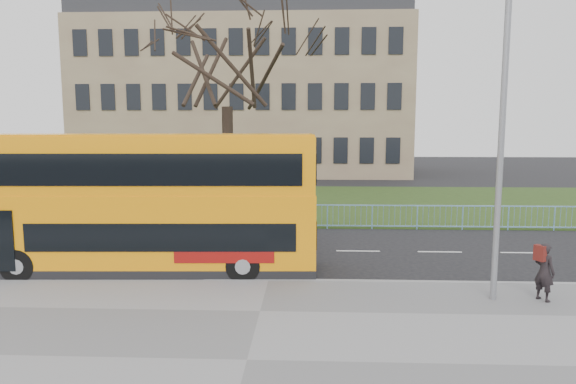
# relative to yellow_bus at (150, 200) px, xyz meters

# --- Properties ---
(ground) EXTENTS (120.00, 120.00, 0.00)m
(ground) POSITION_rel_yellow_bus_xyz_m (3.79, 0.51, -2.31)
(ground) COLOR black
(ground) RESTS_ON ground
(pavement) EXTENTS (80.00, 10.50, 0.12)m
(pavement) POSITION_rel_yellow_bus_xyz_m (3.79, -6.24, -2.25)
(pavement) COLOR slate
(pavement) RESTS_ON ground
(kerb) EXTENTS (80.00, 0.20, 0.14)m
(kerb) POSITION_rel_yellow_bus_xyz_m (3.79, -1.04, -2.24)
(kerb) COLOR gray
(kerb) RESTS_ON ground
(grass_verge) EXTENTS (80.00, 15.40, 0.08)m
(grass_verge) POSITION_rel_yellow_bus_xyz_m (3.79, 14.81, -2.27)
(grass_verge) COLOR #223714
(grass_verge) RESTS_ON ground
(guard_railing) EXTENTS (40.00, 0.12, 1.10)m
(guard_railing) POSITION_rel_yellow_bus_xyz_m (3.79, 7.11, -1.76)
(guard_railing) COLOR #7EB5E0
(guard_railing) RESTS_ON ground
(bare_tree) EXTENTS (9.13, 9.13, 13.05)m
(bare_tree) POSITION_rel_yellow_bus_xyz_m (0.79, 10.51, 4.30)
(bare_tree) COLOR black
(bare_tree) RESTS_ON grass_verge
(civic_building) EXTENTS (30.00, 15.00, 14.00)m
(civic_building) POSITION_rel_yellow_bus_xyz_m (-1.21, 35.51, 4.69)
(civic_building) COLOR #816952
(civic_building) RESTS_ON ground
(yellow_bus) EXTENTS (10.36, 2.88, 4.30)m
(yellow_bus) POSITION_rel_yellow_bus_xyz_m (0.00, 0.00, 0.00)
(yellow_bus) COLOR #FF970A
(yellow_bus) RESTS_ON ground
(pedestrian) EXTENTS (0.60, 0.66, 1.52)m
(pedestrian) POSITION_rel_yellow_bus_xyz_m (11.04, -2.53, -1.43)
(pedestrian) COLOR black
(pedestrian) RESTS_ON pavement
(street_lamp) EXTENTS (1.68, 0.31, 7.92)m
(street_lamp) POSITION_rel_yellow_bus_xyz_m (9.68, -2.50, 2.15)
(street_lamp) COLOR gray
(street_lamp) RESTS_ON pavement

